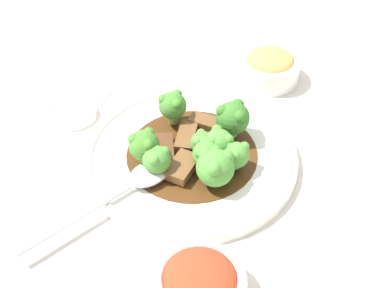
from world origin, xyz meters
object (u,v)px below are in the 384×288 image
Objects in this scene: beef_strip_0 at (163,148)px; broccoli_floret_0 at (219,143)px; beef_strip_1 at (207,123)px; sauce_dish at (73,113)px; beef_strip_2 at (184,168)px; beef_strip_3 at (186,137)px; broccoli_floret_5 at (233,117)px; serving_spoon at (137,181)px; broccoli_floret_8 at (144,145)px; broccoli_floret_2 at (173,105)px; broccoli_floret_1 at (236,155)px; side_bowl_appetizer at (270,66)px; main_plate at (192,156)px; broccoli_floret_7 at (215,167)px; broccoli_floret_3 at (207,154)px; broccoli_floret_6 at (203,143)px; side_bowl_kimchi at (200,285)px; broccoli_floret_4 at (157,159)px.

broccoli_floret_0 is (0.08, 0.01, 0.02)m from beef_strip_0.
beef_strip_1 reaches higher than sauce_dish.
beef_strip_2 is at bearing -90.44° from beef_strip_1.
broccoli_floret_5 is at bearing 30.25° from beef_strip_3.
broccoli_floret_8 is at bearing 99.17° from serving_spoon.
broccoli_floret_2 is 0.17m from sauce_dish.
beef_strip_1 reaches higher than beef_strip_0.
beef_strip_1 is at bearing 133.78° from broccoli_floret_1.
side_bowl_appetizer reaches higher than serving_spoon.
main_plate is 5.75× the size of broccoli_floret_7.
beef_strip_0 is 1.19× the size of broccoli_floret_8.
broccoli_floret_7 and broccoli_floret_8 have the same top height.
beef_strip_1 is 1.05× the size of broccoli_floret_3.
beef_strip_3 is at bearing 72.58° from serving_spoon.
broccoli_floret_6 is at bearing -78.08° from beef_strip_1.
beef_strip_2 is 0.76× the size of sauce_dish.
broccoli_floret_2 reaches higher than serving_spoon.
broccoli_floret_8 is 0.05m from serving_spoon.
broccoli_floret_6 is 0.72× the size of broccoli_floret_7.
broccoli_floret_0 is 0.46× the size of side_bowl_kimchi.
broccoli_floret_0 is at bearing -6.64° from sauce_dish.
broccoli_floret_6 reaches higher than sauce_dish.
broccoli_floret_3 is 0.08m from broccoli_floret_5.
broccoli_floret_3 is (0.05, -0.04, 0.02)m from beef_strip_3.
broccoli_floret_2 is at bearing 7.06° from sauce_dish.
sauce_dish is (-0.26, 0.03, -0.04)m from broccoli_floret_0.
broccoli_floret_6 is (0.07, -0.05, -0.01)m from broccoli_floret_2.
beef_strip_3 is 0.30× the size of serving_spoon.
serving_spoon is (-0.07, -0.09, -0.02)m from broccoli_floret_6.
broccoli_floret_1 is 0.78× the size of broccoli_floret_8.
beef_strip_0 is 0.04m from broccoli_floret_8.
broccoli_floret_2 is at bearing -174.08° from beef_strip_1.
broccoli_floret_6 reaches higher than serving_spoon.
broccoli_floret_7 is at bearing -78.38° from broccoli_floret_0.
broccoli_floret_3 reaches higher than beef_strip_0.
broccoli_floret_3 is 0.21× the size of serving_spoon.
broccoli_floret_0 is at bearing 49.33° from beef_strip_2.
beef_strip_0 is 0.11m from broccoli_floret_5.
beef_strip_2 is 0.28m from side_bowl_appetizer.
broccoli_floret_0 is 1.07× the size of broccoli_floret_3.
broccoli_floret_5 is at bearing -4.40° from beef_strip_1.
broccoli_floret_1 is 0.11m from broccoli_floret_4.
broccoli_floret_0 is 0.91× the size of broccoli_floret_7.
broccoli_floret_3 is (0.03, -0.02, 0.04)m from main_plate.
broccoli_floret_7 is at bearing -16.33° from sauce_dish.
broccoli_floret_8 is (-0.02, 0.01, 0.01)m from broccoli_floret_4.
broccoli_floret_8 is at bearing 177.94° from broccoli_floret_7.
broccoli_floret_3 is at bearing -59.38° from broccoli_floret_6.
broccoli_floret_2 reaches higher than broccoli_floret_6.
broccoli_floret_5 is 1.49× the size of broccoli_floret_6.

